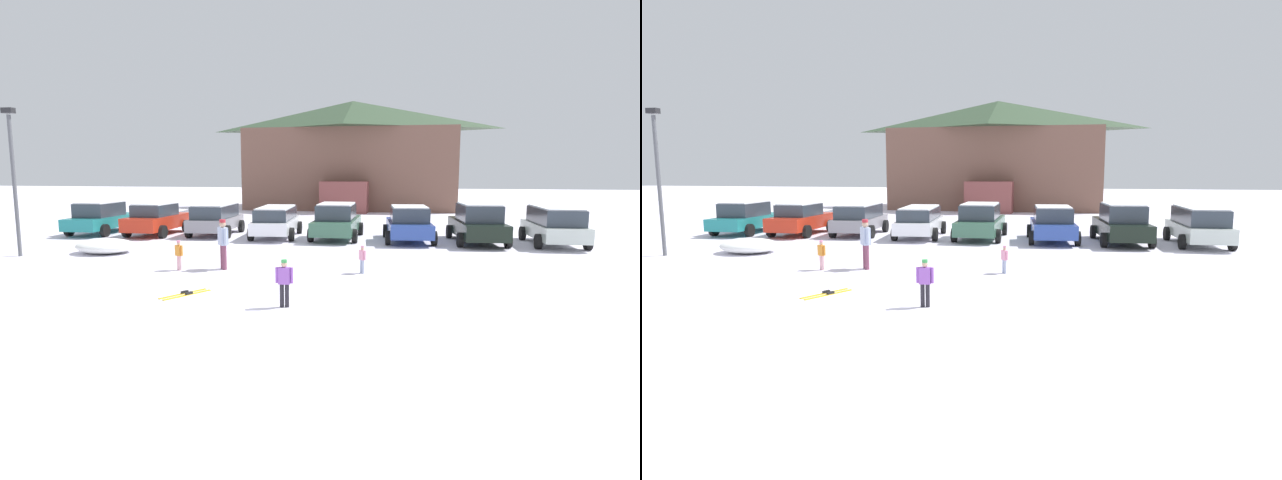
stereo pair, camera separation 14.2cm
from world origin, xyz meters
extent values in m
plane|color=white|center=(0.00, 0.00, 0.00)|extent=(160.00, 160.00, 0.00)
cube|color=brown|center=(-1.26, 33.57, 3.30)|extent=(17.08, 8.71, 6.61)
pyramid|color=#31472E|center=(-1.26, 33.57, 7.83)|extent=(17.68, 9.31, 2.44)
cube|color=brown|center=(-1.26, 28.31, 1.20)|extent=(3.60, 1.80, 2.40)
cube|color=#1E7D7E|center=(-11.98, 13.72, 0.61)|extent=(1.95, 4.60, 0.59)
cube|color=#2D3842|center=(-11.97, 13.50, 1.25)|extent=(1.66, 2.41, 0.69)
cube|color=white|center=(-11.97, 13.50, 1.63)|extent=(1.55, 2.29, 0.06)
cylinder|color=black|center=(-12.99, 15.10, 0.32)|extent=(0.24, 0.65, 0.64)
cylinder|color=black|center=(-11.06, 15.16, 0.32)|extent=(0.24, 0.65, 0.64)
cylinder|color=black|center=(-12.90, 12.28, 0.32)|extent=(0.24, 0.65, 0.64)
cylinder|color=black|center=(-10.96, 12.35, 0.32)|extent=(0.24, 0.65, 0.64)
cube|color=red|center=(-8.88, 13.69, 0.65)|extent=(1.79, 4.17, 0.66)
cube|color=#2D3842|center=(-8.88, 13.48, 1.27)|extent=(1.56, 2.18, 0.58)
cube|color=white|center=(-8.88, 13.48, 1.59)|extent=(1.46, 2.07, 0.06)
cylinder|color=black|center=(-9.84, 14.97, 0.32)|extent=(0.23, 0.64, 0.64)
cylinder|color=black|center=(-7.94, 14.99, 0.32)|extent=(0.23, 0.64, 0.64)
cylinder|color=black|center=(-9.82, 12.39, 0.32)|extent=(0.23, 0.64, 0.64)
cylinder|color=black|center=(-7.92, 12.41, 0.32)|extent=(0.23, 0.64, 0.64)
cube|color=gray|center=(-5.90, 14.15, 0.61)|extent=(2.07, 4.14, 0.58)
cube|color=#2D3842|center=(-5.90, 14.07, 1.21)|extent=(1.79, 3.16, 0.62)
cube|color=white|center=(-5.90, 14.07, 1.55)|extent=(1.67, 3.00, 0.06)
cylinder|color=black|center=(-6.96, 15.32, 0.32)|extent=(0.26, 0.65, 0.64)
cylinder|color=black|center=(-5.02, 15.46, 0.32)|extent=(0.26, 0.65, 0.64)
cylinder|color=black|center=(-6.79, 12.84, 0.32)|extent=(0.26, 0.65, 0.64)
cylinder|color=black|center=(-4.85, 12.97, 0.32)|extent=(0.26, 0.65, 0.64)
cube|color=white|center=(-2.66, 13.90, 0.60)|extent=(2.18, 4.73, 0.57)
cube|color=#2D3842|center=(-2.65, 13.81, 1.16)|extent=(1.87, 3.61, 0.55)
cube|color=white|center=(-2.65, 13.81, 1.47)|extent=(1.74, 3.43, 0.06)
cylinder|color=black|center=(-3.74, 15.23, 0.32)|extent=(0.28, 0.66, 0.64)
cylinder|color=black|center=(-1.84, 15.40, 0.32)|extent=(0.28, 0.66, 0.64)
cylinder|color=black|center=(-3.48, 12.40, 0.32)|extent=(0.28, 0.66, 0.64)
cylinder|color=black|center=(-1.58, 12.57, 0.32)|extent=(0.28, 0.66, 0.64)
cube|color=#38634C|center=(0.34, 13.97, 0.63)|extent=(1.93, 4.69, 0.63)
cube|color=#2D3842|center=(0.35, 13.74, 1.30)|extent=(1.68, 2.44, 0.70)
cube|color=white|center=(0.35, 13.74, 1.68)|extent=(1.57, 2.32, 0.06)
cylinder|color=black|center=(-0.68, 15.41, 0.32)|extent=(0.23, 0.64, 0.64)
cylinder|color=black|center=(1.34, 15.43, 0.32)|extent=(0.23, 0.64, 0.64)
cylinder|color=black|center=(-0.66, 12.52, 0.32)|extent=(0.23, 0.64, 0.64)
cylinder|color=black|center=(1.37, 12.53, 0.32)|extent=(0.23, 0.64, 0.64)
cube|color=#2A4597|center=(3.74, 13.60, 0.62)|extent=(2.26, 4.36, 0.61)
cube|color=#2D3842|center=(3.77, 13.39, 1.26)|extent=(1.84, 2.33, 0.66)
cube|color=white|center=(3.77, 13.39, 1.62)|extent=(1.72, 2.21, 0.06)
cylinder|color=black|center=(2.62, 14.80, 0.32)|extent=(0.28, 0.66, 0.64)
cylinder|color=black|center=(4.61, 14.99, 0.32)|extent=(0.28, 0.66, 0.64)
cylinder|color=black|center=(2.88, 12.21, 0.32)|extent=(0.28, 0.66, 0.64)
cylinder|color=black|center=(4.87, 12.40, 0.32)|extent=(0.28, 0.66, 0.64)
cube|color=black|center=(6.80, 13.66, 0.66)|extent=(2.28, 4.81, 0.68)
cube|color=#2D3842|center=(6.82, 13.43, 1.37)|extent=(1.85, 2.56, 0.74)
cube|color=white|center=(6.82, 13.43, 1.77)|extent=(1.73, 2.43, 0.06)
cylinder|color=black|center=(5.67, 15.01, 0.32)|extent=(0.28, 0.66, 0.64)
cylinder|color=black|center=(7.66, 15.19, 0.32)|extent=(0.28, 0.66, 0.64)
cylinder|color=black|center=(5.94, 12.13, 0.32)|extent=(0.28, 0.66, 0.64)
cylinder|color=black|center=(7.93, 12.32, 0.32)|extent=(0.28, 0.66, 0.64)
cube|color=silver|center=(10.04, 13.63, 0.63)|extent=(1.92, 4.51, 0.62)
cube|color=#2D3842|center=(10.04, 13.54, 1.29)|extent=(1.67, 3.43, 0.69)
cube|color=white|center=(10.04, 13.54, 1.66)|extent=(1.56, 3.26, 0.06)
cylinder|color=black|center=(9.03, 14.99, 0.32)|extent=(0.24, 0.65, 0.64)
cylinder|color=black|center=(10.98, 15.03, 0.32)|extent=(0.24, 0.65, 0.64)
cylinder|color=black|center=(9.10, 12.22, 0.32)|extent=(0.24, 0.65, 0.64)
cylinder|color=black|center=(11.05, 12.27, 0.32)|extent=(0.24, 0.65, 0.64)
cylinder|color=#242229|center=(0.98, 1.68, 0.29)|extent=(0.10, 0.10, 0.57)
cylinder|color=#242229|center=(0.85, 1.67, 0.29)|extent=(0.10, 0.10, 0.57)
cube|color=purple|center=(0.92, 1.67, 0.77)|extent=(0.29, 0.19, 0.40)
cylinder|color=purple|center=(1.09, 1.69, 0.78)|extent=(0.08, 0.08, 0.38)
cylinder|color=purple|center=(0.74, 1.66, 0.78)|extent=(0.08, 0.08, 0.38)
sphere|color=tan|center=(0.92, 1.67, 1.05)|extent=(0.15, 0.15, 0.15)
cylinder|color=#37944A|center=(0.92, 1.67, 1.13)|extent=(0.14, 0.14, 0.07)
cylinder|color=#A2AFCB|center=(2.33, 6.00, 0.22)|extent=(0.08, 0.08, 0.44)
cylinder|color=#A2AFCB|center=(2.40, 5.93, 0.22)|extent=(0.08, 0.08, 0.44)
cube|color=pink|center=(2.36, 5.97, 0.59)|extent=(0.24, 0.25, 0.31)
cylinder|color=pink|center=(2.27, 6.07, 0.60)|extent=(0.06, 0.06, 0.29)
cylinder|color=pink|center=(2.45, 5.86, 0.60)|extent=(0.06, 0.06, 0.29)
sphere|color=tan|center=(2.36, 5.97, 0.81)|extent=(0.11, 0.11, 0.11)
cylinder|color=pink|center=(2.36, 5.97, 0.87)|extent=(0.11, 0.11, 0.05)
cylinder|color=beige|center=(-3.57, 5.35, 0.24)|extent=(0.09, 0.09, 0.49)
cylinder|color=beige|center=(-3.66, 5.39, 0.24)|extent=(0.09, 0.09, 0.49)
cube|color=orange|center=(-3.62, 5.37, 0.66)|extent=(0.28, 0.23, 0.34)
cylinder|color=orange|center=(-3.48, 5.30, 0.67)|extent=(0.07, 0.07, 0.33)
cylinder|color=orange|center=(-3.75, 5.43, 0.67)|extent=(0.07, 0.07, 0.33)
sphere|color=tan|center=(-3.62, 5.37, 0.89)|extent=(0.12, 0.12, 0.12)
cylinder|color=pink|center=(-3.62, 5.37, 0.96)|extent=(0.12, 0.12, 0.06)
cylinder|color=#783C54|center=(-2.30, 5.86, 0.41)|extent=(0.15, 0.15, 0.82)
cylinder|color=#783C54|center=(-2.18, 5.72, 0.41)|extent=(0.15, 0.15, 0.82)
cube|color=#A8B7D6|center=(-2.24, 5.79, 1.11)|extent=(0.44, 0.46, 0.58)
cylinder|color=#A8B7D6|center=(-2.40, 5.99, 1.12)|extent=(0.11, 0.11, 0.55)
cylinder|color=#A8B7D6|center=(-2.08, 5.60, 1.12)|extent=(0.11, 0.11, 0.55)
sphere|color=tan|center=(-2.24, 5.79, 1.50)|extent=(0.21, 0.21, 0.21)
cylinder|color=#B52A35|center=(-2.24, 5.79, 1.62)|extent=(0.20, 0.20, 0.10)
cube|color=gold|center=(-1.89, 2.31, 0.01)|extent=(0.81, 1.30, 0.02)
cube|color=black|center=(-1.87, 2.35, 0.05)|extent=(0.17, 0.21, 0.06)
cube|color=gold|center=(-2.07, 2.41, 0.01)|extent=(0.81, 1.30, 0.02)
cube|color=black|center=(-2.04, 2.45, 0.05)|extent=(0.17, 0.21, 0.06)
cylinder|color=#515459|center=(-10.87, 6.78, 2.65)|extent=(0.14, 0.14, 5.30)
cube|color=#232326|center=(-10.87, 6.78, 5.45)|extent=(0.44, 0.24, 0.20)
ellipsoid|color=white|center=(-8.07, 8.03, 0.29)|extent=(2.33, 1.87, 0.57)
camera|label=1|loc=(3.89, -9.67, 3.29)|focal=28.00mm
camera|label=2|loc=(4.03, -9.64, 3.29)|focal=28.00mm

